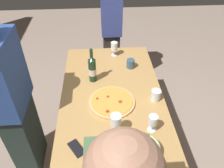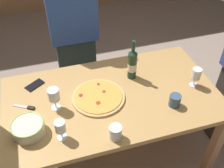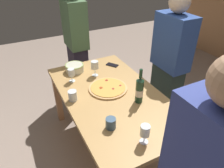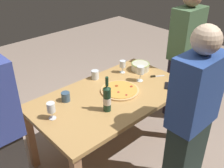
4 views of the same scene
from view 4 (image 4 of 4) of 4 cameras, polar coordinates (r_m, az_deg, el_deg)
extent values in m
plane|color=gray|center=(3.07, 0.00, -14.21)|extent=(8.00, 8.00, 0.00)
cube|color=tan|center=(2.62, 0.00, -2.66)|extent=(1.60, 0.90, 0.04)
cube|color=tan|center=(3.51, 4.54, -0.83)|extent=(0.07, 0.07, 0.71)
cube|color=tan|center=(2.80, -17.30, -11.45)|extent=(0.07, 0.07, 0.71)
cube|color=tan|center=(3.12, 15.23, -6.24)|extent=(0.07, 0.07, 0.71)
cylinder|color=#E1AD6E|center=(2.66, 1.74, -1.39)|extent=(0.39, 0.39, 0.02)
cylinder|color=gold|center=(2.66, 1.74, -1.18)|extent=(0.35, 0.35, 0.01)
cylinder|color=#AE3127|center=(2.60, 1.41, -1.77)|extent=(0.03, 0.03, 0.00)
cylinder|color=#A83E17|center=(2.71, 1.00, -0.41)|extent=(0.03, 0.03, 0.00)
cylinder|color=#A52B1B|center=(2.70, 4.25, -0.54)|extent=(0.03, 0.03, 0.00)
cylinder|color=#A92924|center=(2.56, 3.16, -2.41)|extent=(0.02, 0.02, 0.00)
cylinder|color=beige|center=(3.08, 6.19, 3.78)|extent=(0.21, 0.21, 0.09)
torus|color=#A1BA62|center=(3.06, 6.23, 4.44)|extent=(0.21, 0.21, 0.01)
cylinder|color=#1C3A26|center=(2.32, -1.08, -3.44)|extent=(0.07, 0.07, 0.23)
cone|color=#1C3A26|center=(2.25, -1.11, -0.76)|extent=(0.07, 0.07, 0.03)
cylinder|color=#1C3A26|center=(2.22, -1.13, 0.58)|extent=(0.03, 0.03, 0.08)
cylinder|color=silver|center=(2.33, -1.08, -3.68)|extent=(0.07, 0.07, 0.07)
cylinder|color=white|center=(3.03, 2.29, 2.58)|extent=(0.07, 0.07, 0.00)
cylinder|color=white|center=(3.01, 2.30, 3.17)|extent=(0.01, 0.01, 0.07)
cylinder|color=white|center=(2.98, 2.33, 4.41)|extent=(0.07, 0.07, 0.08)
cylinder|color=white|center=(2.35, -12.87, -7.25)|extent=(0.07, 0.07, 0.00)
cylinder|color=white|center=(2.32, -12.97, -6.55)|extent=(0.01, 0.01, 0.07)
cylinder|color=white|center=(2.28, -13.18, -4.99)|extent=(0.07, 0.07, 0.09)
cylinder|color=maroon|center=(2.30, -13.11, -5.50)|extent=(0.06, 0.06, 0.04)
cylinder|color=white|center=(2.87, 6.10, 0.77)|extent=(0.07, 0.07, 0.00)
cylinder|color=white|center=(2.85, 6.15, 1.54)|extent=(0.01, 0.01, 0.08)
cylinder|color=white|center=(2.81, 6.24, 3.08)|extent=(0.08, 0.08, 0.09)
cylinder|color=maroon|center=(2.82, 6.21, 2.52)|extent=(0.07, 0.07, 0.03)
cylinder|color=#3B5771|center=(2.53, -10.08, -2.75)|extent=(0.08, 0.08, 0.09)
cylinder|color=white|center=(2.88, -3.71, 2.04)|extent=(0.08, 0.08, 0.10)
cube|color=black|center=(2.81, 12.16, -0.39)|extent=(0.16, 0.14, 0.01)
cube|color=silver|center=(2.99, 10.32, 1.73)|extent=(0.11, 0.08, 0.01)
cube|color=black|center=(2.96, 8.95, 1.67)|extent=(0.06, 0.05, 0.02)
cube|color=#24342F|center=(2.52, 15.47, -15.22)|extent=(0.36, 0.20, 0.80)
cube|color=#2B4A93|center=(2.10, 18.01, -1.47)|extent=(0.43, 0.24, 0.60)
sphere|color=beige|center=(1.92, 19.93, 9.12)|extent=(0.22, 0.22, 0.22)
cube|color=#282233|center=(3.55, 14.47, -0.36)|extent=(0.34, 0.20, 0.82)
cube|color=#486945|center=(3.26, 16.06, 10.58)|extent=(0.40, 0.24, 0.61)
camera|label=1|loc=(3.34, 22.68, 27.15)|focal=36.05mm
camera|label=2|loc=(3.54, -11.68, 29.41)|focal=42.61mm
camera|label=3|loc=(2.39, -44.91, 17.15)|focal=33.65mm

